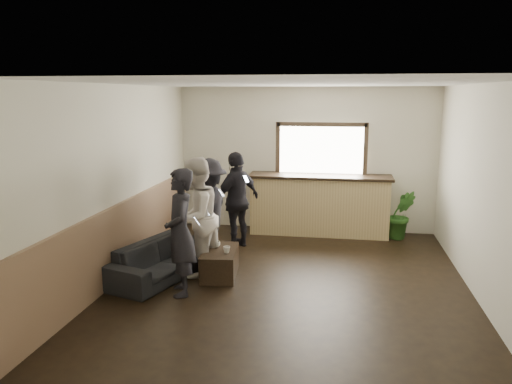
% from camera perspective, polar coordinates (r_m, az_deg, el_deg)
% --- Properties ---
extents(ground, '(5.00, 6.00, 0.01)m').
position_cam_1_polar(ground, '(7.28, 3.76, -10.33)').
color(ground, black).
extents(room_shell, '(5.01, 6.01, 2.80)m').
position_cam_1_polar(room_shell, '(6.99, -2.11, 1.31)').
color(room_shell, silver).
rests_on(room_shell, ground).
extents(bar_counter, '(2.70, 0.68, 2.13)m').
position_cam_1_polar(bar_counter, '(9.66, 7.25, -1.03)').
color(bar_counter, tan).
rests_on(bar_counter, ground).
extents(sofa, '(1.27, 1.98, 0.54)m').
position_cam_1_polar(sofa, '(7.55, -10.45, -7.52)').
color(sofa, black).
rests_on(sofa, ground).
extents(coffee_table, '(0.59, 0.94, 0.39)m').
position_cam_1_polar(coffee_table, '(7.50, -4.15, -8.06)').
color(coffee_table, black).
rests_on(coffee_table, ground).
extents(cup_a, '(0.15, 0.15, 0.09)m').
position_cam_1_polar(cup_a, '(7.57, -4.54, -5.97)').
color(cup_a, silver).
rests_on(cup_a, coffee_table).
extents(cup_b, '(0.13, 0.13, 0.10)m').
position_cam_1_polar(cup_b, '(7.30, -3.38, -6.59)').
color(cup_b, silver).
rests_on(cup_b, coffee_table).
extents(potted_plant, '(0.55, 0.46, 0.93)m').
position_cam_1_polar(potted_plant, '(9.63, 16.22, -2.50)').
color(potted_plant, '#2D6623').
rests_on(potted_plant, ground).
extents(person_a, '(0.61, 0.73, 1.71)m').
position_cam_1_polar(person_a, '(6.72, -8.66, -4.57)').
color(person_a, black).
rests_on(person_a, ground).
extents(person_b, '(0.87, 1.01, 1.77)m').
position_cam_1_polar(person_b, '(7.38, -6.91, -2.89)').
color(person_b, silver).
rests_on(person_b, ground).
extents(person_c, '(0.67, 1.10, 1.66)m').
position_cam_1_polar(person_c, '(8.08, -5.42, -2.01)').
color(person_c, black).
rests_on(person_c, ground).
extents(person_d, '(0.89, 1.05, 1.69)m').
position_cam_1_polar(person_d, '(8.69, -2.16, -0.93)').
color(person_d, black).
rests_on(person_d, ground).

